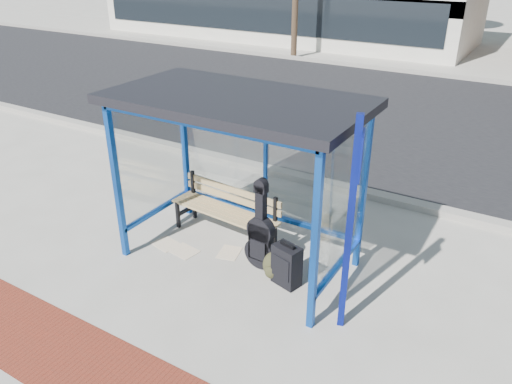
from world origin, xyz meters
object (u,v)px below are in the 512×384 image
Objects in this scene: bench at (227,208)px; guitar_bag at (261,238)px; suitcase at (287,266)px; backpack at (273,266)px.

guitar_bag is at bearing -22.94° from bench.
suitcase reaches higher than backpack.
guitar_bag is 0.56m from suitcase.
backpack is (1.15, -0.58, -0.31)m from bench.
bench is 1.32m from backpack.
suitcase is at bearing -23.13° from backpack.
backpack is at bearing -22.02° from bench.
guitar_bag is (0.88, -0.46, -0.01)m from bench.
suitcase is 0.27m from backpack.
suitcase is 1.72× the size of backpack.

